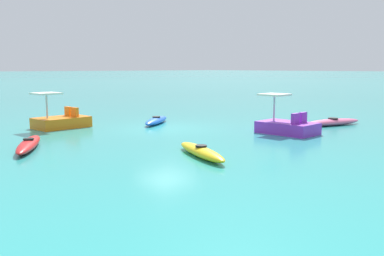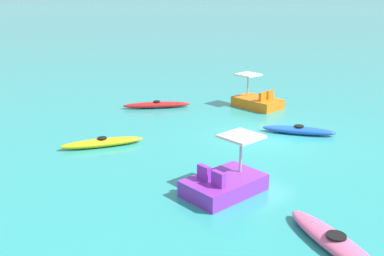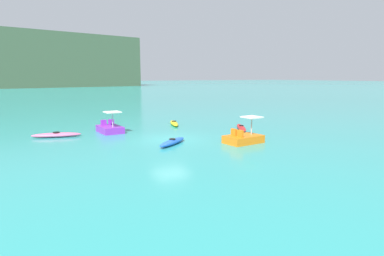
# 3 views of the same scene
# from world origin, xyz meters

# --- Properties ---
(ground_plane) EXTENTS (600.00, 600.00, 0.00)m
(ground_plane) POSITION_xyz_m (0.00, 0.00, 0.00)
(ground_plane) COLOR teal
(kayak_pink) EXTENTS (3.41, 1.64, 0.37)m
(kayak_pink) POSITION_xyz_m (-6.67, 4.70, 0.16)
(kayak_pink) COLOR pink
(kayak_pink) RESTS_ON ground_plane
(kayak_yellow) EXTENTS (1.62, 3.21, 0.37)m
(kayak_yellow) POSITION_xyz_m (3.16, 5.66, 0.16)
(kayak_yellow) COLOR yellow
(kayak_yellow) RESTS_ON ground_plane
(kayak_blue) EXTENTS (2.85, 2.29, 0.37)m
(kayak_blue) POSITION_xyz_m (-0.65, -1.62, 0.16)
(kayak_blue) COLOR blue
(kayak_blue) RESTS_ON ground_plane
(kayak_red) EXTENTS (2.28, 3.29, 0.37)m
(kayak_red) POSITION_xyz_m (6.71, 0.67, 0.16)
(kayak_red) COLOR red
(kayak_red) RESTS_ON ground_plane
(pedal_boat_purple) EXTENTS (1.62, 2.51, 1.68)m
(pedal_boat_purple) POSITION_xyz_m (-2.83, 4.71, 0.34)
(pedal_boat_purple) COLOR purple
(pedal_boat_purple) RESTS_ON ground_plane
(pedal_boat_orange) EXTENTS (2.54, 1.67, 1.68)m
(pedal_boat_orange) POSITION_xyz_m (3.54, -3.51, 0.34)
(pedal_boat_orange) COLOR orange
(pedal_boat_orange) RESTS_ON ground_plane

